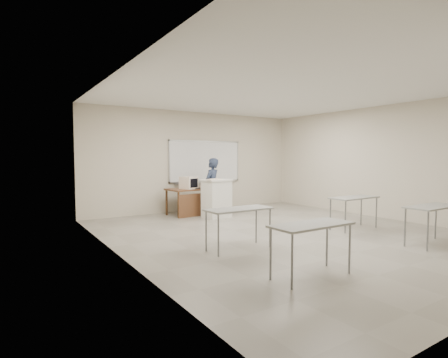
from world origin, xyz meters
TOP-DOWN VIEW (x-y plane):
  - floor at (0.00, 0.00)m, footprint 7.00×8.00m
  - whiteboard at (0.30, 3.97)m, footprint 2.48×0.10m
  - student_desks at (-0.00, -1.35)m, footprint 4.40×2.20m
  - instructor_desk at (-0.45, 3.19)m, footprint 1.55×0.77m
  - podium at (-0.20, 2.50)m, footprint 0.73×0.53m
  - crt_monitor at (-0.70, 3.18)m, footprint 0.37×0.42m
  - laptop at (-0.55, 3.18)m, footprint 0.33×0.31m
  - mouse at (0.06, 3.35)m, footprint 0.13×0.11m
  - keyboard at (-0.35, 2.38)m, footprint 0.50×0.31m
  - presenter at (-0.07, 2.96)m, footprint 0.70×0.63m

SIDE VIEW (x-z plane):
  - floor at x=0.00m, z-range -0.01..0.00m
  - podium at x=-0.20m, z-range 0.00..1.03m
  - instructor_desk at x=-0.45m, z-range 0.18..0.93m
  - student_desks at x=0.00m, z-range 0.31..1.04m
  - mouse at x=0.06m, z-range 0.75..0.79m
  - presenter at x=-0.07m, z-range 0.00..1.60m
  - laptop at x=-0.55m, z-range 0.68..0.93m
  - crt_monitor at x=-0.70m, z-range 0.74..1.10m
  - keyboard at x=-0.35m, z-range 1.03..1.06m
  - whiteboard at x=0.30m, z-range 0.83..2.14m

